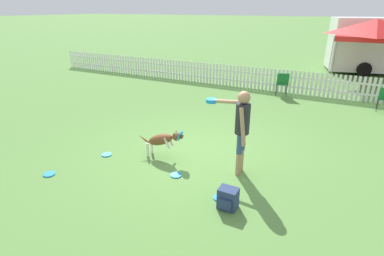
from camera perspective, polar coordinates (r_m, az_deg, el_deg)
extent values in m
plane|color=#5B8C42|center=(6.98, 1.20, -4.82)|extent=(240.00, 240.00, 0.00)
cylinder|color=tan|center=(6.09, 8.84, -6.84)|extent=(0.11, 0.11, 0.48)
cylinder|color=#334C7A|center=(5.89, 9.08, -3.10)|extent=(0.12, 0.12, 0.39)
cylinder|color=tan|center=(6.26, 9.30, -6.02)|extent=(0.11, 0.11, 0.48)
cylinder|color=#334C7A|center=(6.07, 9.55, -2.36)|extent=(0.12, 0.12, 0.39)
cylinder|color=#26262D|center=(5.79, 9.62, 1.76)|extent=(0.30, 0.30, 0.60)
sphere|color=tan|center=(5.66, 9.89, 5.76)|extent=(0.24, 0.24, 0.24)
cylinder|color=tan|center=(5.62, 9.61, 0.17)|extent=(0.22, 0.17, 0.73)
cylinder|color=tan|center=(5.99, 6.88, 5.00)|extent=(0.74, 0.09, 0.14)
cylinder|color=#1E8CD8|center=(6.15, 3.71, 4.97)|extent=(0.23, 0.23, 0.02)
cylinder|color=#1E8CD8|center=(6.14, 3.72, 5.21)|extent=(0.23, 0.23, 0.02)
cylinder|color=#1E8CD8|center=(6.13, 3.72, 5.45)|extent=(0.23, 0.23, 0.02)
ellipsoid|color=brown|center=(6.68, -6.03, -2.19)|extent=(0.68, 0.32, 0.43)
ellipsoid|color=white|center=(6.70, -6.01, -2.55)|extent=(0.36, 0.18, 0.20)
sphere|color=brown|center=(6.46, -3.00, -1.63)|extent=(0.18, 0.18, 0.18)
cone|color=brown|center=(6.41, -2.30, -1.51)|extent=(0.16, 0.11, 0.14)
cylinder|color=#1E8CD8|center=(6.41, -2.30, -1.51)|extent=(0.12, 0.24, 0.22)
cone|color=brown|center=(6.49, -3.02, -0.82)|extent=(0.06, 0.06, 0.08)
cone|color=brown|center=(6.39, -3.45, -1.17)|extent=(0.06, 0.06, 0.08)
cylinder|color=white|center=(7.00, -7.66, -3.48)|extent=(0.06, 0.06, 0.33)
cylinder|color=white|center=(6.85, -8.45, -4.10)|extent=(0.06, 0.06, 0.33)
cylinder|color=white|center=(6.67, -4.14, -2.35)|extent=(0.16, 0.07, 0.26)
cylinder|color=white|center=(6.53, -4.81, -2.92)|extent=(0.16, 0.07, 0.26)
cone|color=brown|center=(6.91, -9.23, -2.02)|extent=(0.30, 0.08, 0.20)
cylinder|color=#1E8CD8|center=(6.11, -3.05, -8.93)|extent=(0.23, 0.23, 0.02)
cylinder|color=#1E8CD8|center=(6.78, -25.55, -7.93)|extent=(0.23, 0.23, 0.02)
cylinder|color=#1E8CD8|center=(5.48, 5.29, -13.08)|extent=(0.23, 0.23, 0.02)
cylinder|color=#1E8CD8|center=(7.17, -15.96, -4.88)|extent=(0.23, 0.23, 0.02)
cube|color=navy|center=(5.18, 6.88, -13.14)|extent=(0.32, 0.24, 0.37)
cube|color=navy|center=(5.09, 6.27, -14.31)|extent=(0.22, 0.04, 0.18)
cube|color=white|center=(12.63, 14.34, 8.14)|extent=(22.50, 0.04, 0.06)
cube|color=white|center=(12.55, 14.50, 9.81)|extent=(22.50, 0.04, 0.06)
cube|color=white|center=(18.57, -22.04, 12.09)|extent=(0.09, 0.02, 0.90)
cube|color=white|center=(18.45, -21.71, 12.08)|extent=(0.09, 0.02, 0.90)
cube|color=white|center=(18.33, -21.38, 12.07)|extent=(0.09, 0.02, 0.90)
cube|color=white|center=(18.22, -21.04, 12.06)|extent=(0.09, 0.02, 0.90)
cube|color=white|center=(18.10, -20.70, 12.05)|extent=(0.09, 0.02, 0.90)
cube|color=white|center=(17.99, -20.35, 12.04)|extent=(0.09, 0.02, 0.90)
cube|color=white|center=(17.87, -20.01, 12.03)|extent=(0.09, 0.02, 0.90)
cube|color=white|center=(17.76, -19.65, 12.02)|extent=(0.09, 0.02, 0.90)
cube|color=white|center=(17.65, -19.29, 12.01)|extent=(0.09, 0.02, 0.90)
cube|color=white|center=(17.54, -18.93, 12.00)|extent=(0.09, 0.02, 0.90)
cube|color=white|center=(17.43, -18.56, 11.98)|extent=(0.09, 0.02, 0.90)
cube|color=white|center=(17.31, -18.19, 11.97)|extent=(0.09, 0.02, 0.90)
cube|color=white|center=(17.20, -17.81, 11.95)|extent=(0.09, 0.02, 0.90)
cube|color=white|center=(17.10, -17.43, 11.94)|extent=(0.09, 0.02, 0.90)
cube|color=white|center=(16.99, -17.04, 11.92)|extent=(0.09, 0.02, 0.90)
cube|color=white|center=(16.88, -16.65, 11.91)|extent=(0.09, 0.02, 0.90)
cube|color=white|center=(16.77, -16.26, 11.89)|extent=(0.09, 0.02, 0.90)
cube|color=white|center=(16.67, -15.85, 11.87)|extent=(0.09, 0.02, 0.90)
cube|color=white|center=(16.56, -15.45, 11.85)|extent=(0.09, 0.02, 0.90)
cube|color=white|center=(16.46, -15.04, 11.83)|extent=(0.09, 0.02, 0.90)
cube|color=white|center=(16.35, -14.62, 11.81)|extent=(0.09, 0.02, 0.90)
cube|color=white|center=(16.25, -14.20, 11.79)|extent=(0.09, 0.02, 0.90)
cube|color=white|center=(16.15, -13.77, 11.77)|extent=(0.09, 0.02, 0.90)
cube|color=white|center=(16.05, -13.34, 11.74)|extent=(0.09, 0.02, 0.90)
cube|color=white|center=(15.95, -12.90, 11.72)|extent=(0.09, 0.02, 0.90)
cube|color=white|center=(15.85, -12.45, 11.69)|extent=(0.09, 0.02, 0.90)
cube|color=white|center=(15.75, -12.01, 11.67)|extent=(0.09, 0.02, 0.90)
cube|color=white|center=(15.65, -11.55, 11.64)|extent=(0.09, 0.02, 0.90)
cube|color=white|center=(15.56, -11.09, 11.61)|extent=(0.09, 0.02, 0.90)
cube|color=white|center=(15.46, -10.63, 11.58)|extent=(0.09, 0.02, 0.90)
cube|color=white|center=(15.37, -10.15, 11.55)|extent=(0.09, 0.02, 0.90)
cube|color=white|center=(15.27, -9.68, 11.52)|extent=(0.09, 0.02, 0.90)
cube|color=white|center=(15.18, -9.19, 11.48)|extent=(0.09, 0.02, 0.90)
cube|color=white|center=(15.09, -8.71, 11.45)|extent=(0.09, 0.02, 0.90)
cube|color=white|center=(15.00, -8.21, 11.41)|extent=(0.09, 0.02, 0.90)
cube|color=white|center=(14.91, -7.71, 11.38)|extent=(0.09, 0.02, 0.90)
cube|color=white|center=(14.82, -7.21, 11.34)|extent=(0.09, 0.02, 0.90)
cube|color=white|center=(14.74, -6.69, 11.30)|extent=(0.09, 0.02, 0.90)
cube|color=white|center=(14.65, -6.18, 11.26)|extent=(0.09, 0.02, 0.90)
cube|color=white|center=(14.57, -5.65, 11.22)|extent=(0.09, 0.02, 0.90)
cube|color=white|center=(14.48, -5.12, 11.17)|extent=(0.09, 0.02, 0.90)
cube|color=white|center=(14.40, -4.59, 11.13)|extent=(0.09, 0.02, 0.90)
cube|color=white|center=(14.32, -4.05, 11.08)|extent=(0.09, 0.02, 0.90)
cube|color=white|center=(14.24, -3.50, 11.03)|extent=(0.09, 0.02, 0.90)
cube|color=white|center=(14.16, -2.94, 10.98)|extent=(0.09, 0.02, 0.90)
cube|color=white|center=(14.08, -2.39, 10.93)|extent=(0.09, 0.02, 0.90)
cube|color=white|center=(14.01, -1.82, 10.88)|extent=(0.09, 0.02, 0.90)
cube|color=white|center=(13.93, -1.25, 10.82)|extent=(0.09, 0.02, 0.90)
cube|color=white|center=(13.86, -0.67, 10.77)|extent=(0.09, 0.02, 0.90)
cube|color=white|center=(13.79, -0.09, 10.71)|extent=(0.09, 0.02, 0.90)
cube|color=white|center=(13.72, 0.50, 10.65)|extent=(0.09, 0.02, 0.90)
cube|color=white|center=(13.65, 1.09, 10.59)|extent=(0.09, 0.02, 0.90)
cube|color=white|center=(13.58, 1.69, 10.53)|extent=(0.09, 0.02, 0.90)
cube|color=white|center=(13.52, 2.30, 10.46)|extent=(0.09, 0.02, 0.90)
cube|color=white|center=(13.45, 2.91, 10.40)|extent=(0.09, 0.02, 0.90)
cube|color=white|center=(13.39, 3.53, 10.33)|extent=(0.09, 0.02, 0.90)
cube|color=white|center=(13.33, 4.15, 10.26)|extent=(0.09, 0.02, 0.90)
cube|color=white|center=(13.27, 4.78, 10.18)|extent=(0.09, 0.02, 0.90)
cube|color=white|center=(13.21, 5.41, 10.11)|extent=(0.09, 0.02, 0.90)
cube|color=white|center=(13.15, 6.05, 10.04)|extent=(0.09, 0.02, 0.90)
cube|color=white|center=(13.10, 6.69, 9.96)|extent=(0.09, 0.02, 0.90)
cube|color=white|center=(13.05, 7.34, 9.88)|extent=(0.09, 0.02, 0.90)
cube|color=white|center=(12.99, 7.99, 9.80)|extent=(0.09, 0.02, 0.90)
cube|color=white|center=(12.94, 8.65, 9.71)|extent=(0.09, 0.02, 0.90)
cube|color=white|center=(12.90, 9.31, 9.63)|extent=(0.09, 0.02, 0.90)
cube|color=white|center=(12.85, 9.98, 9.54)|extent=(0.09, 0.02, 0.90)
cube|color=white|center=(12.80, 10.65, 9.45)|extent=(0.09, 0.02, 0.90)
cube|color=white|center=(12.76, 11.33, 9.36)|extent=(0.09, 0.02, 0.90)
cube|color=white|center=(12.72, 12.01, 9.27)|extent=(0.09, 0.02, 0.90)
cube|color=white|center=(12.68, 12.69, 9.17)|extent=(0.09, 0.02, 0.90)
cube|color=white|center=(12.64, 13.38, 9.08)|extent=(0.09, 0.02, 0.90)
cube|color=white|center=(12.61, 14.07, 8.98)|extent=(0.09, 0.02, 0.90)
cube|color=white|center=(12.57, 14.77, 8.88)|extent=(0.09, 0.02, 0.90)
cube|color=white|center=(12.54, 15.47, 8.78)|extent=(0.09, 0.02, 0.90)
cube|color=white|center=(12.51, 16.17, 8.67)|extent=(0.09, 0.02, 0.90)
cube|color=white|center=(12.48, 16.87, 8.57)|extent=(0.09, 0.02, 0.90)
cube|color=white|center=(12.45, 17.58, 8.46)|extent=(0.09, 0.02, 0.90)
cube|color=white|center=(12.43, 18.29, 8.35)|extent=(0.09, 0.02, 0.90)
cube|color=white|center=(12.41, 19.00, 8.24)|extent=(0.09, 0.02, 0.90)
cube|color=white|center=(12.39, 19.71, 8.13)|extent=(0.09, 0.02, 0.90)
cube|color=white|center=(12.37, 20.43, 8.01)|extent=(0.09, 0.02, 0.90)
cube|color=white|center=(12.35, 21.15, 7.90)|extent=(0.09, 0.02, 0.90)
cube|color=white|center=(12.33, 21.87, 7.78)|extent=(0.09, 0.02, 0.90)
cube|color=white|center=(12.32, 22.59, 7.66)|extent=(0.09, 0.02, 0.90)
cube|color=white|center=(12.31, 23.31, 7.54)|extent=(0.09, 0.02, 0.90)
cube|color=white|center=(12.30, 24.03, 7.42)|extent=(0.09, 0.02, 0.90)
cube|color=white|center=(12.29, 24.75, 7.30)|extent=(0.09, 0.02, 0.90)
cube|color=white|center=(12.29, 25.48, 7.17)|extent=(0.09, 0.02, 0.90)
cube|color=white|center=(12.29, 26.20, 7.05)|extent=(0.09, 0.02, 0.90)
cube|color=white|center=(12.29, 26.92, 6.92)|extent=(0.09, 0.02, 0.90)
cube|color=white|center=(12.29, 27.65, 6.79)|extent=(0.09, 0.02, 0.90)
cube|color=white|center=(12.29, 28.37, 6.67)|extent=(0.09, 0.02, 0.90)
cube|color=white|center=(12.29, 29.09, 6.54)|extent=(0.09, 0.02, 0.90)
cube|color=white|center=(12.30, 29.81, 6.41)|extent=(0.09, 0.02, 0.90)
cube|color=white|center=(12.31, 30.53, 6.28)|extent=(0.09, 0.02, 0.90)
cube|color=white|center=(12.32, 31.25, 6.14)|extent=(0.09, 0.02, 0.90)
cube|color=white|center=(12.33, 31.96, 6.01)|extent=(0.09, 0.02, 0.90)
cube|color=white|center=(12.35, 32.67, 5.88)|extent=(0.09, 0.02, 0.90)
cylinder|color=#333338|center=(11.77, 31.80, 4.16)|extent=(0.02, 0.02, 0.41)
cylinder|color=#333338|center=(11.41, 31.82, 3.69)|extent=(0.02, 0.02, 0.41)
cylinder|color=#333338|center=(12.26, 17.44, 7.21)|extent=(0.02, 0.02, 0.46)
cylinder|color=#333338|center=(12.23, 15.72, 7.36)|extent=(0.02, 0.02, 0.46)
cylinder|color=#333338|center=(11.91, 17.59, 6.77)|extent=(0.02, 0.02, 0.46)
cylinder|color=#333338|center=(11.87, 15.83, 6.92)|extent=(0.02, 0.02, 0.46)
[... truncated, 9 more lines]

